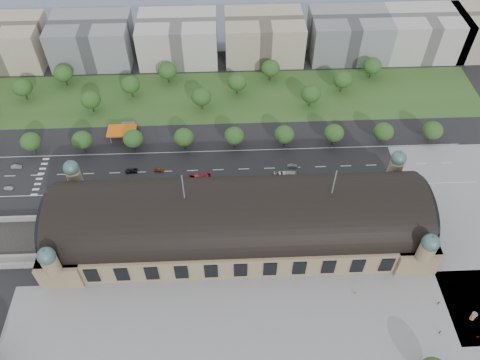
{
  "coord_description": "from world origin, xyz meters",
  "views": [
    {
      "loc": [
        -4.05,
        -112.48,
        157.92
      ],
      "look_at": [
        1.36,
        18.42,
        14.0
      ],
      "focal_mm": 35.0,
      "sensor_mm": 36.0,
      "label": 1
    }
  ],
  "objects_px": {
    "parked_car_0": "(92,196)",
    "advertising_column": "(473,316)",
    "bus_mid": "(286,175)",
    "bus_east": "(307,182)",
    "traffic_car_6": "(396,164)",
    "pedestrian_3": "(478,337)",
    "bus_west": "(200,178)",
    "traffic_car_4": "(265,184)",
    "pedestrian_0": "(355,293)",
    "traffic_car_3": "(159,170)",
    "pedestrian_1": "(440,332)",
    "parked_car_1": "(104,200)",
    "traffic_car_1": "(16,167)",
    "petrol_station": "(125,129)",
    "pedestrian_2": "(438,303)",
    "parked_car_3": "(120,200)",
    "parked_car_2": "(74,194)",
    "traffic_car_0": "(8,188)",
    "traffic_car_2": "(131,171)",
    "traffic_car_5": "(292,166)",
    "parked_car_6": "(163,198)",
    "parked_car_5": "(152,192)",
    "parked_car_4": "(163,198)"
  },
  "relations": [
    {
      "from": "traffic_car_6",
      "to": "parked_car_0",
      "type": "xyz_separation_m",
      "value": [
        -139.37,
        -13.37,
        -0.1
      ]
    },
    {
      "from": "traffic_car_5",
      "to": "advertising_column",
      "type": "bearing_deg",
      "value": -144.31
    },
    {
      "from": "petrol_station",
      "to": "parked_car_0",
      "type": "xyz_separation_m",
      "value": [
        -10.13,
        -41.34,
        -2.27
      ]
    },
    {
      "from": "parked_car_3",
      "to": "parked_car_5",
      "type": "bearing_deg",
      "value": 80.45
    },
    {
      "from": "traffic_car_2",
      "to": "traffic_car_4",
      "type": "bearing_deg",
      "value": 79.52
    },
    {
      "from": "parked_car_6",
      "to": "pedestrian_0",
      "type": "bearing_deg",
      "value": 17.71
    },
    {
      "from": "parked_car_5",
      "to": "pedestrian_1",
      "type": "distance_m",
      "value": 127.11
    },
    {
      "from": "traffic_car_1",
      "to": "traffic_car_5",
      "type": "height_order",
      "value": "traffic_car_1"
    },
    {
      "from": "petrol_station",
      "to": "parked_car_5",
      "type": "height_order",
      "value": "petrol_station"
    },
    {
      "from": "traffic_car_6",
      "to": "bus_east",
      "type": "height_order",
      "value": "bus_east"
    },
    {
      "from": "traffic_car_6",
      "to": "parked_car_3",
      "type": "bearing_deg",
      "value": -85.44
    },
    {
      "from": "advertising_column",
      "to": "pedestrian_3",
      "type": "height_order",
      "value": "advertising_column"
    },
    {
      "from": "bus_mid",
      "to": "pedestrian_3",
      "type": "distance_m",
      "value": 98.36
    },
    {
      "from": "petrol_station",
      "to": "pedestrian_2",
      "type": "relative_size",
      "value": 7.94
    },
    {
      "from": "traffic_car_4",
      "to": "pedestrian_0",
      "type": "relative_size",
      "value": 2.34
    },
    {
      "from": "petrol_station",
      "to": "traffic_car_1",
      "type": "relative_size",
      "value": 2.95
    },
    {
      "from": "parked_car_1",
      "to": "pedestrian_0",
      "type": "relative_size",
      "value": 3.16
    },
    {
      "from": "traffic_car_0",
      "to": "pedestrian_0",
      "type": "xyz_separation_m",
      "value": [
        144.46,
        -58.42,
        0.14
      ]
    },
    {
      "from": "parked_car_2",
      "to": "bus_west",
      "type": "xyz_separation_m",
      "value": [
        55.6,
        7.0,
        0.75
      ]
    },
    {
      "from": "traffic_car_3",
      "to": "pedestrian_1",
      "type": "bearing_deg",
      "value": -123.7
    },
    {
      "from": "pedestrian_0",
      "to": "traffic_car_4",
      "type": "bearing_deg",
      "value": 134.52
    },
    {
      "from": "bus_east",
      "to": "parked_car_6",
      "type": "bearing_deg",
      "value": 90.75
    },
    {
      "from": "bus_mid",
      "to": "pedestrian_1",
      "type": "relative_size",
      "value": 5.77
    },
    {
      "from": "traffic_car_3",
      "to": "bus_west",
      "type": "xyz_separation_m",
      "value": [
        18.85,
        -6.22,
        0.83
      ]
    },
    {
      "from": "traffic_car_0",
      "to": "parked_car_2",
      "type": "relative_size",
      "value": 0.84
    },
    {
      "from": "traffic_car_4",
      "to": "pedestrian_2",
      "type": "height_order",
      "value": "pedestrian_2"
    },
    {
      "from": "traffic_car_6",
      "to": "bus_east",
      "type": "relative_size",
      "value": 0.49
    },
    {
      "from": "parked_car_2",
      "to": "pedestrian_3",
      "type": "height_order",
      "value": "pedestrian_3"
    },
    {
      "from": "traffic_car_2",
      "to": "advertising_column",
      "type": "height_order",
      "value": "advertising_column"
    },
    {
      "from": "pedestrian_3",
      "to": "traffic_car_4",
      "type": "bearing_deg",
      "value": -24.98
    },
    {
      "from": "traffic_car_4",
      "to": "traffic_car_5",
      "type": "height_order",
      "value": "traffic_car_5"
    },
    {
      "from": "bus_west",
      "to": "bus_mid",
      "type": "height_order",
      "value": "bus_mid"
    },
    {
      "from": "traffic_car_4",
      "to": "pedestrian_0",
      "type": "xyz_separation_m",
      "value": [
        29.06,
        -56.31,
        0.17
      ]
    },
    {
      "from": "parked_car_0",
      "to": "advertising_column",
      "type": "relative_size",
      "value": 1.13
    },
    {
      "from": "traffic_car_6",
      "to": "bus_east",
      "type": "xyz_separation_m",
      "value": [
        -43.16,
        -9.96,
        0.82
      ]
    },
    {
      "from": "parked_car_1",
      "to": "bus_mid",
      "type": "distance_m",
      "value": 81.64
    },
    {
      "from": "traffic_car_1",
      "to": "parked_car_1",
      "type": "height_order",
      "value": "traffic_car_1"
    },
    {
      "from": "pedestrian_1",
      "to": "advertising_column",
      "type": "bearing_deg",
      "value": -52.78
    },
    {
      "from": "traffic_car_3",
      "to": "bus_mid",
      "type": "height_order",
      "value": "bus_mid"
    },
    {
      "from": "traffic_car_0",
      "to": "bus_west",
      "type": "distance_m",
      "value": 85.69
    },
    {
      "from": "bus_mid",
      "to": "bus_east",
      "type": "height_order",
      "value": "bus_east"
    },
    {
      "from": "traffic_car_1",
      "to": "bus_east",
      "type": "xyz_separation_m",
      "value": [
        134.41,
        -15.84,
        0.82
      ]
    },
    {
      "from": "traffic_car_6",
      "to": "parked_car_5",
      "type": "height_order",
      "value": "parked_car_5"
    },
    {
      "from": "traffic_car_4",
      "to": "parked_car_1",
      "type": "xyz_separation_m",
      "value": [
        -71.27,
        -6.82,
        0.07
      ]
    },
    {
      "from": "bus_mid",
      "to": "pedestrian_2",
      "type": "xyz_separation_m",
      "value": [
        49.23,
        -65.63,
        -0.68
      ]
    },
    {
      "from": "parked_car_1",
      "to": "pedestrian_3",
      "type": "bearing_deg",
      "value": 31.37
    },
    {
      "from": "parked_car_0",
      "to": "pedestrian_2",
      "type": "bearing_deg",
      "value": 38.72
    },
    {
      "from": "parked_car_3",
      "to": "traffic_car_0",
      "type": "bearing_deg",
      "value": -125.47
    },
    {
      "from": "parked_car_4",
      "to": "traffic_car_3",
      "type": "bearing_deg",
      "value": 169.68
    },
    {
      "from": "traffic_car_2",
      "to": "pedestrian_2",
      "type": "relative_size",
      "value": 3.23
    }
  ]
}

